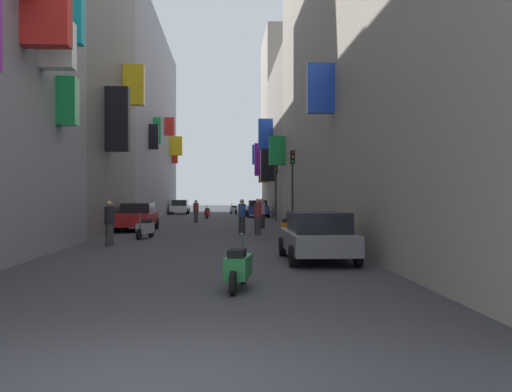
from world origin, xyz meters
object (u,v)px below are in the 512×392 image
Objects in this scene: parked_car_red at (138,216)px; parked_car_grey at (317,235)px; traffic_light_far_corner at (292,176)px; pedestrian_mid_street at (262,213)px; traffic_light_near_corner at (276,182)px; parked_car_blue at (257,208)px; pedestrian_far_away at (110,223)px; scooter_orange at (286,227)px; pedestrian_crossing at (196,211)px; pedestrian_near_right at (242,216)px; scooter_silver at (145,228)px; scooter_white at (234,210)px; pedestrian_near_left at (258,216)px; scooter_green at (238,267)px; parked_car_white at (180,207)px; scooter_red at (207,213)px.

parked_car_grey is at bearing -62.58° from parked_car_red.
pedestrian_mid_street is at bearing 144.53° from traffic_light_far_corner.
parked_car_grey is 0.97× the size of traffic_light_near_corner.
parked_car_blue is 2.46× the size of pedestrian_far_away.
scooter_orange is 1.23× the size of pedestrian_crossing.
pedestrian_near_right is at bearing 128.73° from scooter_orange.
traffic_light_far_corner reaches higher than traffic_light_near_corner.
scooter_white is at bearing 82.10° from scooter_silver.
pedestrian_near_left is at bearing 125.45° from scooter_orange.
pedestrian_near_right is (-1.97, 2.46, 0.41)m from scooter_orange.
parked_car_red is 7.19m from pedestrian_near_left.
scooter_white is (0.57, 45.42, -0.00)m from scooter_green.
parked_car_white is 2.38× the size of pedestrian_near_right.
parked_car_white is 32.49m from scooter_silver.
scooter_white is at bearing 100.81° from traffic_light_near_corner.
parked_car_red is at bearing 92.17° from pedestrian_far_away.
pedestrian_near_right is (2.37, -18.66, 0.41)m from scooter_red.
pedestrian_near_left reaches higher than scooter_red.
pedestrian_far_away is at bearing -96.57° from scooter_red.
parked_car_grey is at bearing -79.84° from parked_car_white.
pedestrian_crossing is at bearing 84.03° from scooter_silver.
traffic_light_near_corner reaches higher than parked_car_red.
traffic_light_near_corner reaches higher than pedestrian_near_right.
scooter_silver is 1.01× the size of scooter_white.
pedestrian_far_away is at bearing -121.06° from pedestrian_mid_street.
scooter_silver is 32.11m from scooter_white.
parked_car_white is at bearing 90.40° from pedestrian_far_away.
pedestrian_mid_street reaches higher than parked_car_grey.
traffic_light_near_corner is (5.31, -5.32, 2.47)m from scooter_red.
pedestrian_near_right is 0.99× the size of pedestrian_mid_street.
scooter_green is at bearing -96.67° from traffic_light_near_corner.
parked_car_blue is at bearing 30.41° from scooter_red.
pedestrian_mid_street is (-0.57, 16.23, 0.12)m from parked_car_grey.
traffic_light_far_corner is (1.08, 15.05, 2.27)m from parked_car_grey.
traffic_light_near_corner is (8.56, 10.77, 2.14)m from parked_car_red.
scooter_silver is 3.65m from pedestrian_far_away.
scooter_green is (-2.45, -4.78, -0.30)m from parked_car_grey.
pedestrian_crossing is (-4.89, 13.75, 0.34)m from scooter_orange.
scooter_silver is 0.42× the size of traffic_light_far_corner.
traffic_light_far_corner is at bearing -71.04° from scooter_red.
pedestrian_crossing is (-4.91, -9.94, 0.02)m from parked_car_blue.
scooter_green is (-2.57, -37.89, -0.32)m from parked_car_blue.
parked_car_grey is at bearing -82.09° from scooter_red.
traffic_light_far_corner is at bearing -54.10° from pedestrian_crossing.
scooter_silver is (1.11, -32.47, -0.29)m from parked_car_white.
parked_car_blue is 18.22m from traffic_light_far_corner.
parked_car_grey is 16.24m from pedestrian_mid_street.
parked_car_red is at bearing 102.10° from scooter_silver.
traffic_light_far_corner is at bearing -89.91° from traffic_light_near_corner.
traffic_light_near_corner is (5.86, 2.06, 2.13)m from pedestrian_crossing.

